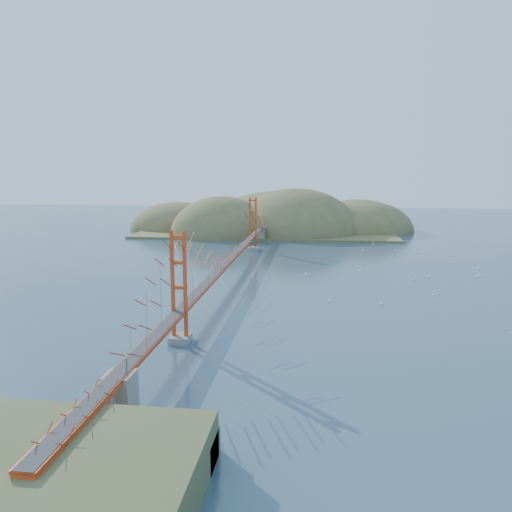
# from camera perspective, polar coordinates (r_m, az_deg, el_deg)

# --- Properties ---
(ground) EXTENTS (320.00, 320.00, 0.00)m
(ground) POSITION_cam_1_polar(r_m,az_deg,el_deg) (81.40, -3.01, -2.68)
(ground) COLOR #314C62
(ground) RESTS_ON ground
(bridge) EXTENTS (2.20, 94.40, 12.00)m
(bridge) POSITION_cam_1_polar(r_m,az_deg,el_deg) (80.34, -3.03, 2.23)
(bridge) COLOR gray
(bridge) RESTS_ON ground
(approach_viaduct) EXTENTS (1.40, 12.00, 3.38)m
(approach_viaduct) POSITION_cam_1_polar(r_m,az_deg,el_deg) (33.36, -19.30, -17.74)
(approach_viaduct) COLOR #B43714
(approach_viaduct) RESTS_ON ground
(promontory) EXTENTS (9.00, 6.00, 0.24)m
(promontory) POSITION_cam_1_polar(r_m,az_deg,el_deg) (37.20, -16.65, -18.77)
(promontory) COLOR #59544C
(promontory) RESTS_ON ground
(fort) EXTENTS (3.70, 2.30, 1.75)m
(fort) POSITION_cam_1_polar(r_m,az_deg,el_deg) (37.37, -15.66, -17.64)
(fort) COLOR brown
(fort) RESTS_ON ground
(far_headlands) EXTENTS (84.00, 58.00, 25.00)m
(far_headlands) POSITION_cam_1_polar(r_m,az_deg,el_deg) (148.28, 2.38, 3.04)
(far_headlands) COLOR olive
(far_headlands) RESTS_ON ground
(sailboat_2) EXTENTS (0.55, 0.51, 0.62)m
(sailboat_2) POSITION_cam_1_polar(r_m,az_deg,el_deg) (75.39, 19.57, -4.16)
(sailboat_2) COLOR white
(sailboat_2) RESTS_ON ground
(sailboat_17) EXTENTS (0.64, 0.63, 0.72)m
(sailboat_17) POSITION_cam_1_polar(r_m,az_deg,el_deg) (111.85, 17.94, 0.39)
(sailboat_17) COLOR white
(sailboat_17) RESTS_ON ground
(sailboat_6) EXTENTS (0.56, 0.56, 0.59)m
(sailboat_6) POSITION_cam_1_polar(r_m,az_deg,el_deg) (68.89, 8.39, -4.99)
(sailboat_6) COLOR white
(sailboat_6) RESTS_ON ground
(sailboat_9) EXTENTS (0.64, 0.64, 0.72)m
(sailboat_9) POSITION_cam_1_polar(r_m,az_deg,el_deg) (91.08, 23.96, -2.08)
(sailboat_9) COLOR white
(sailboat_9) RESTS_ON ground
(sailboat_5) EXTENTS (0.52, 0.55, 0.62)m
(sailboat_5) POSITION_cam_1_polar(r_m,az_deg,el_deg) (92.32, 24.23, -1.96)
(sailboat_5) COLOR white
(sailboat_5) RESTS_ON ground
(sailboat_8) EXTENTS (0.61, 0.50, 0.71)m
(sailboat_8) POSITION_cam_1_polar(r_m,az_deg,el_deg) (97.64, 24.04, -1.33)
(sailboat_8) COLOR white
(sailboat_8) RESTS_ON ground
(sailboat_16) EXTENTS (0.66, 0.66, 0.71)m
(sailboat_16) POSITION_cam_1_polar(r_m,az_deg,el_deg) (90.35, 11.81, -1.52)
(sailboat_16) COLOR white
(sailboat_16) RESTS_ON ground
(sailboat_4) EXTENTS (0.54, 0.54, 0.57)m
(sailboat_4) POSITION_cam_1_polar(r_m,az_deg,el_deg) (102.48, 21.57, -0.68)
(sailboat_4) COLOR white
(sailboat_4) RESTS_ON ground
(sailboat_7) EXTENTS (0.62, 0.62, 0.65)m
(sailboat_7) POSITION_cam_1_polar(r_m,az_deg,el_deg) (113.23, 15.62, 0.61)
(sailboat_7) COLOR white
(sailboat_7) RESTS_ON ground
(sailboat_1) EXTENTS (0.62, 0.62, 0.65)m
(sailboat_1) POSITION_cam_1_polar(r_m,az_deg,el_deg) (84.33, 17.54, -2.59)
(sailboat_1) COLOR white
(sailboat_1) RESTS_ON ground
(sailboat_3) EXTENTS (0.69, 0.69, 0.74)m
(sailboat_3) POSITION_cam_1_polar(r_m,az_deg,el_deg) (84.84, 5.71, -2.09)
(sailboat_3) COLOR white
(sailboat_3) RESTS_ON ground
(sailboat_15) EXTENTS (0.64, 0.64, 0.69)m
(sailboat_15) POSITION_cam_1_polar(r_m,az_deg,el_deg) (122.29, 13.26, 1.38)
(sailboat_15) COLOR white
(sailboat_15) RESTS_ON ground
(sailboat_0) EXTENTS (0.53, 0.63, 0.73)m
(sailboat_0) POSITION_cam_1_polar(r_m,az_deg,el_deg) (68.54, 14.05, -5.25)
(sailboat_0) COLOR white
(sailboat_0) RESTS_ON ground
(sailboat_14) EXTENTS (0.60, 0.65, 0.74)m
(sailboat_14) POSITION_cam_1_polar(r_m,az_deg,el_deg) (87.85, 19.13, -2.18)
(sailboat_14) COLOR white
(sailboat_14) RESTS_ON ground
(sailboat_12) EXTENTS (0.64, 0.55, 0.73)m
(sailboat_12) POSITION_cam_1_polar(r_m,az_deg,el_deg) (112.65, 12.13, 0.71)
(sailboat_12) COLOR white
(sailboat_12) RESTS_ON ground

